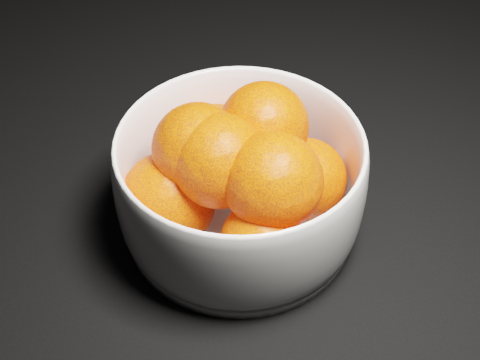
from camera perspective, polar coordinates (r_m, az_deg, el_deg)
The scene contains 2 objects.
bowl at distance 0.52m, azimuth 0.00°, elevation -0.37°, with size 0.20×0.20×0.09m.
orange_pile at distance 0.51m, azimuth -0.41°, elevation 0.81°, with size 0.15×0.15×0.11m.
Camera 1 is at (0.41, -0.07, 0.42)m, focal length 50.00 mm.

